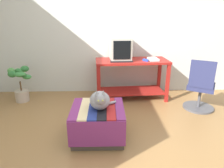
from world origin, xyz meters
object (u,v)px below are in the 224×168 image
object	(u,v)px
stapler	(146,60)
cat	(100,100)
book	(153,59)
ottoman_with_blanket	(98,122)
potted_plant	(21,84)
desk	(131,73)
keyboard	(121,61)
tv_monitor	(120,49)
office_chair	(201,89)

from	to	relation	value
stapler	cat	bearing A→B (deg)	-168.73
book	stapler	world-z (taller)	stapler
ottoman_with_blanket	cat	distance (m)	0.34
potted_plant	stapler	xyz separation A→B (m)	(2.33, -0.02, 0.45)
desk	potted_plant	size ratio (longest dim) A/B	2.09
ottoman_with_blanket	cat	xyz separation A→B (m)	(0.04, -0.03, 0.34)
keyboard	cat	size ratio (longest dim) A/B	1.12
desk	ottoman_with_blanket	bearing A→B (deg)	-117.52
tv_monitor	stapler	bearing A→B (deg)	-24.57
book	stapler	distance (m)	0.18
cat	keyboard	bearing A→B (deg)	69.35
book	stapler	xyz separation A→B (m)	(-0.15, -0.10, 0.00)
potted_plant	cat	bearing A→B (deg)	-40.24
ottoman_with_blanket	stapler	size ratio (longest dim) A/B	6.21
cat	office_chair	bearing A→B (deg)	21.57
potted_plant	stapler	world-z (taller)	stapler
tv_monitor	book	size ratio (longest dim) A/B	2.07
ottoman_with_blanket	cat	bearing A→B (deg)	-42.25
potted_plant	stapler	bearing A→B (deg)	-0.60
potted_plant	stapler	distance (m)	2.37
desk	book	xyz separation A→B (m)	(0.39, -0.02, 0.27)
desk	cat	xyz separation A→B (m)	(-0.57, -1.38, 0.03)
tv_monitor	cat	size ratio (longest dim) A/B	1.53
book	potted_plant	size ratio (longest dim) A/B	0.40
desk	tv_monitor	distance (m)	0.51
desk	cat	distance (m)	1.50
desk	potted_plant	world-z (taller)	desk
keyboard	cat	bearing A→B (deg)	-108.30
desk	ottoman_with_blanket	world-z (taller)	desk
cat	stapler	world-z (taller)	stapler
book	cat	xyz separation A→B (m)	(-0.96, -1.36, -0.23)
desk	stapler	xyz separation A→B (m)	(0.24, -0.12, 0.27)
ottoman_with_blanket	stapler	distance (m)	1.60
cat	stapler	distance (m)	1.52
desk	stapler	world-z (taller)	stapler
book	potted_plant	world-z (taller)	book
potted_plant	office_chair	distance (m)	3.24
keyboard	stapler	xyz separation A→B (m)	(0.45, 0.02, 0.01)
office_chair	desk	bearing A→B (deg)	3.31
keyboard	potted_plant	xyz separation A→B (m)	(-1.88, 0.05, -0.45)
cat	stapler	xyz separation A→B (m)	(0.80, 1.26, 0.23)
tv_monitor	ottoman_with_blanket	size ratio (longest dim) A/B	0.80
office_chair	potted_plant	bearing A→B (deg)	21.71
cat	office_chair	size ratio (longest dim) A/B	0.40
desk	cat	world-z (taller)	desk
potted_plant	office_chair	bearing A→B (deg)	-8.22
book	ottoman_with_blanket	distance (m)	1.76
desk	book	bearing A→B (deg)	-6.40
cat	office_chair	xyz separation A→B (m)	(1.68, 0.83, -0.17)
ottoman_with_blanket	office_chair	size ratio (longest dim) A/B	0.77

